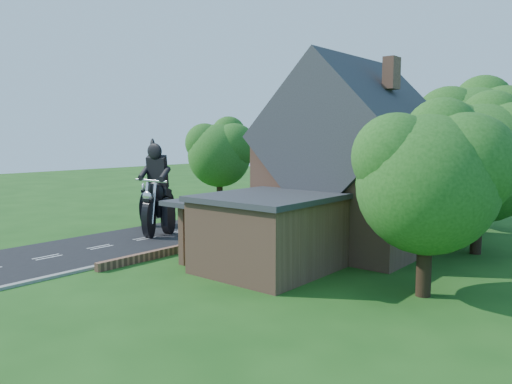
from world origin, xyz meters
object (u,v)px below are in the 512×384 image
Objects in this scene: motorcycle_lead at (159,223)px; motorcycle_follow at (157,213)px; garden_wall at (254,232)px; annex at (267,231)px; house at (354,168)px.

motorcycle_follow is (-2.86, 2.23, 0.04)m from motorcycle_lead.
garden_wall is 5.84m from motorcycle_lead.
motorcycle_follow reaches higher than garden_wall.
motorcycle_lead is at bearing 169.58° from annex.
motorcycle_lead is (-4.20, -4.00, 0.64)m from garden_wall.
house is 5.41× the size of motorcycle_follow.
motorcycle_lead is 3.62m from motorcycle_follow.
annex reaches higher than motorcycle_lead.
house is at bearing 84.76° from annex.
motorcycle_lead is at bearing 178.29° from motorcycle_follow.
motorcycle_follow is (-13.25, -2.77, -3.46)m from house.
garden_wall is 7.52m from house.
house reaches higher than garden_wall.
garden_wall is at bearing -139.56° from motorcycle_lead.
motorcycle_follow is (-12.62, 4.03, -0.89)m from annex.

